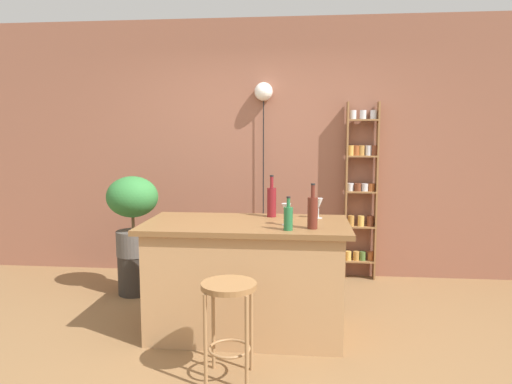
% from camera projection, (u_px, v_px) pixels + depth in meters
% --- Properties ---
extents(ground, '(12.00, 12.00, 0.00)m').
position_uv_depth(ground, '(242.00, 348.00, 3.49)').
color(ground, brown).
extents(back_wall, '(6.40, 0.10, 2.80)m').
position_uv_depth(back_wall, '(264.00, 149.00, 5.24)').
color(back_wall, '#8C5642').
rests_on(back_wall, ground).
extents(kitchen_counter, '(1.59, 0.83, 0.88)m').
position_uv_depth(kitchen_counter, '(247.00, 277.00, 3.73)').
color(kitchen_counter, tan).
rests_on(kitchen_counter, ground).
extents(bar_stool, '(0.35, 0.35, 0.64)m').
position_uv_depth(bar_stool, '(229.00, 307.00, 2.99)').
color(bar_stool, '#997047').
rests_on(bar_stool, ground).
extents(spice_shelf, '(0.34, 0.13, 1.90)m').
position_uv_depth(spice_shelf, '(361.00, 190.00, 5.05)').
color(spice_shelf, olive).
rests_on(spice_shelf, ground).
extents(plant_stool, '(0.32, 0.32, 0.39)m').
position_uv_depth(plant_stool, '(135.00, 274.00, 4.65)').
color(plant_stool, '#2D2823').
rests_on(plant_stool, ground).
extents(potted_plant, '(0.50, 0.45, 0.77)m').
position_uv_depth(potted_plant, '(133.00, 208.00, 4.57)').
color(potted_plant, '#514C47').
rests_on(potted_plant, plant_stool).
extents(bottle_olive_oil, '(0.08, 0.08, 0.35)m').
position_uv_depth(bottle_olive_oil, '(272.00, 201.00, 3.90)').
color(bottle_olive_oil, maroon).
rests_on(bottle_olive_oil, kitchen_counter).
extents(bottle_spirits_clear, '(0.07, 0.07, 0.24)m').
position_uv_depth(bottle_spirits_clear, '(288.00, 218.00, 3.36)').
color(bottle_spirits_clear, '#236638').
rests_on(bottle_spirits_clear, kitchen_counter).
extents(bottle_soda_blue, '(0.07, 0.07, 0.33)m').
position_uv_depth(bottle_soda_blue, '(313.00, 212.00, 3.41)').
color(bottle_soda_blue, '#5B2319').
rests_on(bottle_soda_blue, kitchen_counter).
extents(wine_glass_left, '(0.07, 0.07, 0.16)m').
position_uv_depth(wine_glass_left, '(286.00, 210.00, 3.55)').
color(wine_glass_left, silver).
rests_on(wine_glass_left, kitchen_counter).
extents(wine_glass_center, '(0.07, 0.07, 0.16)m').
position_uv_depth(wine_glass_center, '(319.00, 204.00, 3.84)').
color(wine_glass_center, silver).
rests_on(wine_glass_center, kitchen_counter).
extents(pendant_globe_light, '(0.20, 0.20, 2.11)m').
position_uv_depth(pendant_globe_light, '(264.00, 95.00, 5.06)').
color(pendant_globe_light, black).
rests_on(pendant_globe_light, ground).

